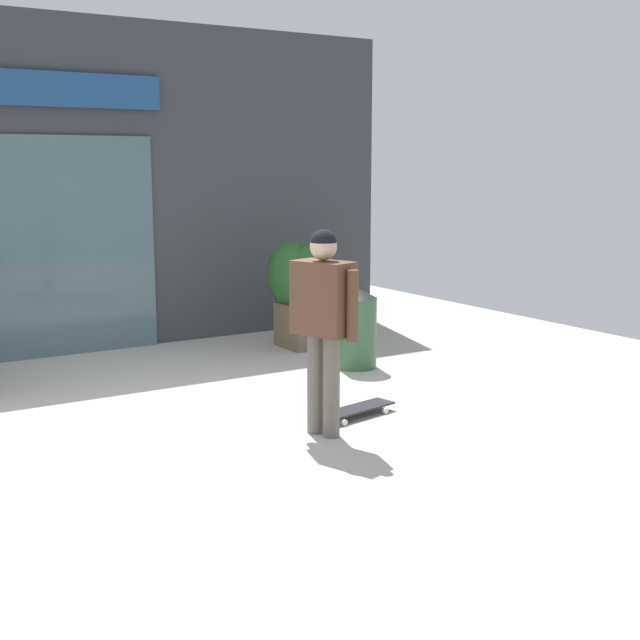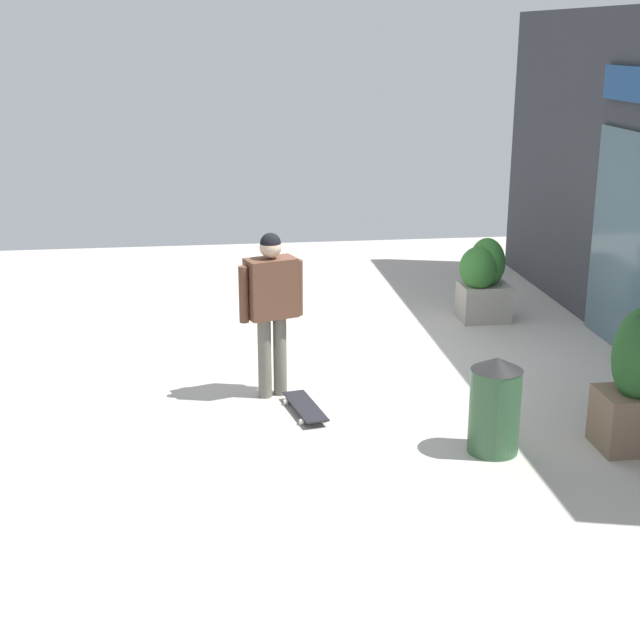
% 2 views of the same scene
% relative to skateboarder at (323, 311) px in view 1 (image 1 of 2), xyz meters
% --- Properties ---
extents(ground_plane, '(12.00, 12.00, 0.00)m').
position_rel_skateboarder_xyz_m(ground_plane, '(-0.82, 1.09, -0.98)').
color(ground_plane, '#B2ADA3').
extents(building_facade, '(8.17, 0.31, 3.66)m').
position_rel_skateboarder_xyz_m(building_facade, '(-0.82, 4.08, 0.83)').
color(building_facade, '#383A3F').
rests_on(building_facade, ground_plane).
extents(skateboarder, '(0.39, 0.62, 1.61)m').
position_rel_skateboarder_xyz_m(skateboarder, '(0.00, 0.00, 0.00)').
color(skateboarder, '#666056').
rests_on(skateboarder, ground_plane).
extents(skateboard, '(0.80, 0.36, 0.08)m').
position_rel_skateboarder_xyz_m(skateboard, '(0.48, 0.26, -0.92)').
color(skateboard, black).
rests_on(skateboard, ground_plane).
extents(planter_box_right, '(0.64, 0.70, 1.22)m').
position_rel_skateboarder_xyz_m(planter_box_right, '(1.56, 2.96, -0.30)').
color(planter_box_right, brown).
rests_on(planter_box_right, ground_plane).
extents(trash_bin, '(0.43, 0.43, 0.84)m').
position_rel_skateboarder_xyz_m(trash_bin, '(1.50, 1.73, -0.56)').
color(trash_bin, '#335938').
rests_on(trash_bin, ground_plane).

